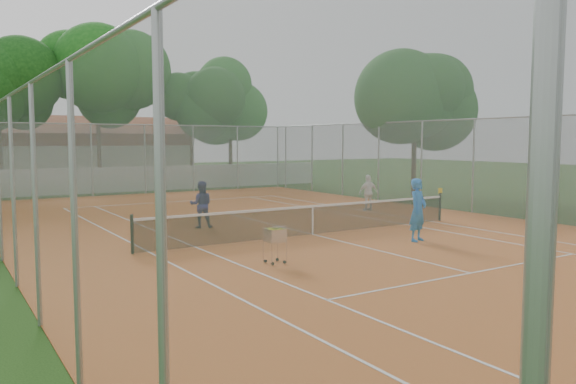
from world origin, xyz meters
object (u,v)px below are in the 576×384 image
player_far_right (368,193)px  ball_hopper (275,244)px  player_far_left (201,205)px  player_near (418,210)px  tennis_net (313,220)px  clubhouse (67,153)px

player_far_right → ball_hopper: size_ratio=1.63×
player_far_left → ball_hopper: player_far_left is taller
ball_hopper → player_near: bearing=19.8°
tennis_net → player_near: player_near is taller
player_near → player_far_right: 7.60m
player_far_left → ball_hopper: bearing=107.1°
tennis_net → ball_hopper: (-3.30, -3.10, -0.01)m
tennis_net → player_far_right: bearing=34.4°
tennis_net → player_far_right: (5.71, 3.92, 0.30)m
player_near → player_far_left: (-4.49, 6.01, -0.14)m
tennis_net → player_far_left: size_ratio=7.24×
clubhouse → player_near: 32.00m
clubhouse → player_far_left: clubhouse is taller
ball_hopper → player_far_right: bearing=53.6°
tennis_net → ball_hopper: tennis_net is taller
player_near → clubhouse: bearing=80.0°
tennis_net → player_far_right: 6.93m
clubhouse → player_far_right: size_ratio=10.38×
player_far_left → player_far_right: (8.19, 0.63, -0.03)m
player_near → ball_hopper: size_ratio=1.98×
player_near → player_far_left: player_near is taller
tennis_net → player_far_right: player_far_right is taller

